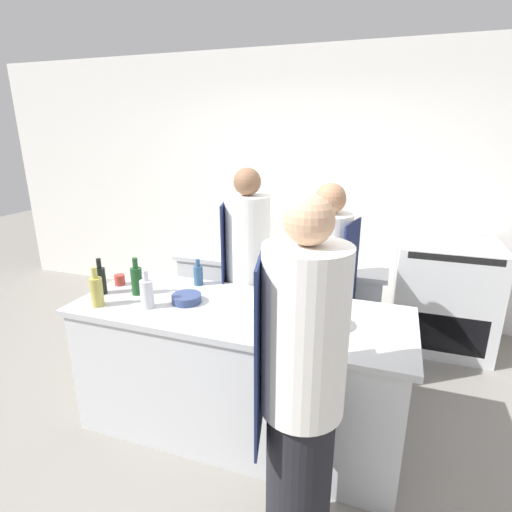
{
  "coord_description": "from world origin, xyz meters",
  "views": [
    {
      "loc": [
        0.87,
        -2.16,
        2.0
      ],
      "look_at": [
        0.0,
        0.35,
        1.15
      ],
      "focal_mm": 28.0,
      "sensor_mm": 36.0,
      "label": 1
    }
  ],
  "objects_px": {
    "bottle_cooking_oil": "(97,291)",
    "oven_range": "(443,295)",
    "chef_at_stove": "(326,290)",
    "bottle_wine": "(198,275)",
    "bottle_sauce": "(147,293)",
    "chef_at_prep_near": "(301,393)",
    "bottle_water": "(136,280)",
    "cup": "(120,280)",
    "bottle_olive_oil": "(101,280)",
    "bowl_mixing_large": "(187,298)",
    "chef_at_pass_far": "(247,280)",
    "bowl_ceramic_blue": "(306,298)",
    "bottle_vinegar": "(296,324)",
    "bowl_prep_small": "(326,320)"
  },
  "relations": [
    {
      "from": "bottle_cooking_oil",
      "to": "oven_range",
      "type": "bearing_deg",
      "value": 40.62
    },
    {
      "from": "chef_at_stove",
      "to": "bottle_wine",
      "type": "distance_m",
      "value": 0.98
    },
    {
      "from": "bottle_cooking_oil",
      "to": "bottle_sauce",
      "type": "xyz_separation_m",
      "value": [
        0.32,
        0.08,
        -0.0
      ]
    },
    {
      "from": "chef_at_prep_near",
      "to": "bottle_water",
      "type": "xyz_separation_m",
      "value": [
        -1.32,
        0.68,
        0.12
      ]
    },
    {
      "from": "chef_at_prep_near",
      "to": "cup",
      "type": "distance_m",
      "value": 1.73
    },
    {
      "from": "chef_at_stove",
      "to": "bottle_olive_oil",
      "type": "relative_size",
      "value": 6.39
    },
    {
      "from": "bottle_wine",
      "to": "oven_range",
      "type": "bearing_deg",
      "value": 37.61
    },
    {
      "from": "bottle_olive_oil",
      "to": "bottle_wine",
      "type": "distance_m",
      "value": 0.67
    },
    {
      "from": "bottle_water",
      "to": "bowl_mixing_large",
      "type": "bearing_deg",
      "value": -1.63
    },
    {
      "from": "chef_at_prep_near",
      "to": "cup",
      "type": "bearing_deg",
      "value": 49.95
    },
    {
      "from": "chef_at_stove",
      "to": "bottle_water",
      "type": "relative_size",
      "value": 6.24
    },
    {
      "from": "bottle_wine",
      "to": "bottle_sauce",
      "type": "distance_m",
      "value": 0.48
    },
    {
      "from": "chef_at_pass_far",
      "to": "cup",
      "type": "relative_size",
      "value": 22.69
    },
    {
      "from": "chef_at_prep_near",
      "to": "bottle_cooking_oil",
      "type": "bearing_deg",
      "value": 60.21
    },
    {
      "from": "bottle_water",
      "to": "bottle_sauce",
      "type": "bearing_deg",
      "value": -40.17
    },
    {
      "from": "bowl_ceramic_blue",
      "to": "chef_at_pass_far",
      "type": "bearing_deg",
      "value": 149.99
    },
    {
      "from": "bottle_olive_oil",
      "to": "bottle_vinegar",
      "type": "bearing_deg",
      "value": -9.35
    },
    {
      "from": "bottle_wine",
      "to": "bowl_ceramic_blue",
      "type": "bearing_deg",
      "value": -2.79
    },
    {
      "from": "chef_at_prep_near",
      "to": "bowl_prep_small",
      "type": "bearing_deg",
      "value": -12.91
    },
    {
      "from": "bowl_ceramic_blue",
      "to": "bottle_water",
      "type": "bearing_deg",
      "value": -167.08
    },
    {
      "from": "bottle_sauce",
      "to": "bottle_water",
      "type": "bearing_deg",
      "value": 139.83
    },
    {
      "from": "bottle_cooking_oil",
      "to": "bowl_mixing_large",
      "type": "relative_size",
      "value": 1.34
    },
    {
      "from": "bottle_water",
      "to": "bowl_mixing_large",
      "type": "xyz_separation_m",
      "value": [
        0.39,
        -0.01,
        -0.08
      ]
    },
    {
      "from": "chef_at_prep_near",
      "to": "bowl_mixing_large",
      "type": "relative_size",
      "value": 9.04
    },
    {
      "from": "bottle_wine",
      "to": "bowl_prep_small",
      "type": "bearing_deg",
      "value": -19.37
    },
    {
      "from": "chef_at_prep_near",
      "to": "bowl_prep_small",
      "type": "distance_m",
      "value": 0.63
    },
    {
      "from": "oven_range",
      "to": "cup",
      "type": "distance_m",
      "value": 2.9
    },
    {
      "from": "oven_range",
      "to": "chef_at_stove",
      "type": "xyz_separation_m",
      "value": [
        -0.95,
        -1.02,
        0.32
      ]
    },
    {
      "from": "bottle_vinegar",
      "to": "bowl_mixing_large",
      "type": "bearing_deg",
      "value": 159.82
    },
    {
      "from": "bottle_water",
      "to": "bowl_prep_small",
      "type": "relative_size",
      "value": 1.23
    },
    {
      "from": "chef_at_prep_near",
      "to": "bottle_water",
      "type": "relative_size",
      "value": 6.74
    },
    {
      "from": "chef_at_pass_far",
      "to": "bottle_sauce",
      "type": "relative_size",
      "value": 6.87
    },
    {
      "from": "bowl_prep_small",
      "to": "chef_at_stove",
      "type": "bearing_deg",
      "value": 99.03
    },
    {
      "from": "bowl_prep_small",
      "to": "bottle_sauce",
      "type": "bearing_deg",
      "value": -174.31
    },
    {
      "from": "oven_range",
      "to": "bottle_vinegar",
      "type": "distance_m",
      "value": 2.29
    },
    {
      "from": "oven_range",
      "to": "bottle_olive_oil",
      "type": "xyz_separation_m",
      "value": [
        -2.39,
        -1.78,
        0.5
      ]
    },
    {
      "from": "chef_at_stove",
      "to": "bottle_water",
      "type": "bearing_deg",
      "value": -47.87
    },
    {
      "from": "oven_range",
      "to": "chef_at_stove",
      "type": "bearing_deg",
      "value": -133.11
    },
    {
      "from": "bowl_mixing_large",
      "to": "bowl_prep_small",
      "type": "distance_m",
      "value": 0.93
    },
    {
      "from": "bottle_wine",
      "to": "cup",
      "type": "xyz_separation_m",
      "value": [
        -0.55,
        -0.19,
        -0.04
      ]
    },
    {
      "from": "chef_at_pass_far",
      "to": "bottle_olive_oil",
      "type": "bearing_deg",
      "value": 111.92
    },
    {
      "from": "chef_at_pass_far",
      "to": "oven_range",
      "type": "bearing_deg",
      "value": -68.49
    },
    {
      "from": "chef_at_pass_far",
      "to": "bottle_olive_oil",
      "type": "xyz_separation_m",
      "value": [
        -0.85,
        -0.64,
        0.13
      ]
    },
    {
      "from": "oven_range",
      "to": "bowl_mixing_large",
      "type": "distance_m",
      "value": 2.5
    },
    {
      "from": "bottle_wine",
      "to": "bowl_mixing_large",
      "type": "distance_m",
      "value": 0.32
    },
    {
      "from": "bottle_vinegar",
      "to": "bottle_sauce",
      "type": "distance_m",
      "value": 1.02
    },
    {
      "from": "oven_range",
      "to": "chef_at_pass_far",
      "type": "distance_m",
      "value": 1.96
    },
    {
      "from": "bottle_sauce",
      "to": "bowl_prep_small",
      "type": "bearing_deg",
      "value": 5.69
    },
    {
      "from": "oven_range",
      "to": "bottle_vinegar",
      "type": "relative_size",
      "value": 3.34
    },
    {
      "from": "bottle_vinegar",
      "to": "bottle_water",
      "type": "xyz_separation_m",
      "value": [
        -1.2,
        0.31,
        -0.02
      ]
    }
  ]
}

